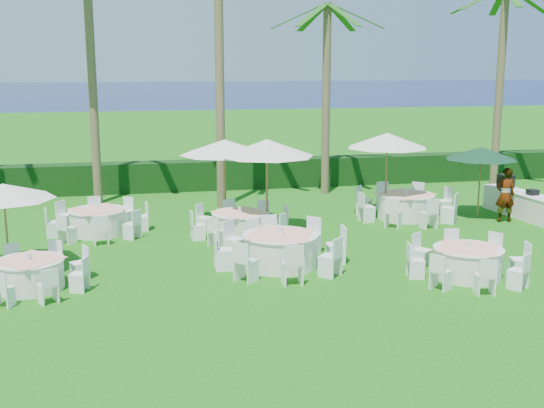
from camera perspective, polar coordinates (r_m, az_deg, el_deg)
The scene contains 20 objects.
ground at distance 16.95m, azimuth -0.91°, elevation -6.02°, with size 120.00×120.00×0.00m, color #125B0F.
hedge at distance 28.39m, azimuth -5.49°, elevation 2.44°, with size 34.00×1.00×1.20m, color black.
ocean at distance 118.00m, azimuth -10.41°, elevation 9.06°, with size 260.00×260.00×0.00m, color #060D45.
banquet_table_a at distance 16.86m, azimuth -19.60°, elevation -5.50°, with size 2.74×2.74×0.86m.
banquet_table_b at distance 17.59m, azimuth 0.70°, elevation -3.81°, with size 3.42×3.42×1.03m.
banquet_table_c at distance 17.41m, azimuth 16.06°, elevation -4.65°, with size 2.99×2.99×0.91m.
banquet_table_d at distance 21.58m, azimuth -14.38°, elevation -1.37°, with size 3.08×3.08×0.93m.
banquet_table_e at distance 20.61m, azimuth -2.71°, elevation -1.66°, with size 2.99×2.99×0.91m.
banquet_table_f at distance 23.40m, azimuth 11.11°, elevation -0.11°, with size 3.40×3.40×1.02m.
umbrella_a at distance 18.13m, azimuth -21.56°, elevation 0.98°, with size 2.54×2.54×2.24m.
umbrella_b at distance 20.31m, azimuth -0.43°, elevation 4.72°, with size 2.85×2.85×2.94m.
umbrella_c at distance 21.84m, azimuth -3.99°, elevation 4.77°, with size 2.91×2.91×2.77m.
umbrella_d at distance 23.03m, azimuth 9.62°, elevation 5.26°, with size 2.72×2.72×2.89m.
umbrella_green at distance 23.86m, azimuth 17.11°, elevation 4.07°, with size 2.40×2.40×2.41m.
buffet_table at distance 24.63m, azimuth 20.31°, elevation -0.01°, with size 1.14×3.74×1.31m.
staff_person at distance 23.67m, azimuth 18.92°, elevation 0.72°, with size 0.66×0.43×1.80m, color gray.
palm_b at distance 25.87m, azimuth -14.86°, elevation 10.80°, with size 4.40×3.97×8.90m.
palm_c at distance 24.44m, azimuth -4.46°, elevation 13.92°, with size 4.36×4.26×11.25m.
palm_d at distance 27.11m, azimuth 4.57°, elevation 9.56°, with size 4.32×4.32×7.43m.
palm_e at distance 29.40m, azimuth 18.54°, elevation 9.88°, with size 4.34×4.29×8.13m.
Camera 1 is at (-3.03, -15.85, 5.18)m, focal length 45.00 mm.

